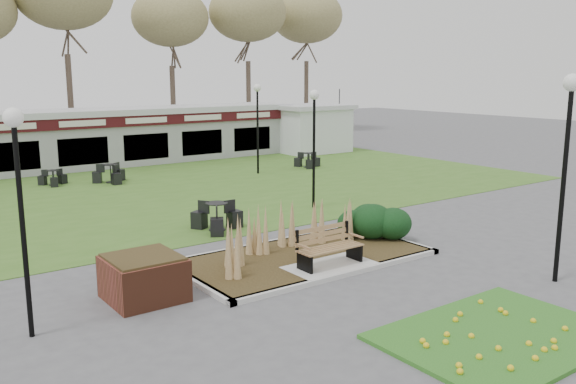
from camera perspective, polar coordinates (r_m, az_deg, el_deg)
ground at (r=14.81m, az=4.33°, el=-7.45°), size 100.00×100.00×0.00m
lawn at (r=24.88m, az=-13.86°, el=-0.09°), size 34.00×16.00×0.02m
flower_bed at (r=11.91m, az=19.18°, el=-12.46°), size 4.20×3.00×0.16m
planting_bed at (r=16.48m, az=4.69°, el=-4.20°), size 6.75×3.40×1.27m
park_bench at (r=14.81m, az=3.74°, el=-5.05°), size 1.70×0.66×0.93m
brick_planter at (r=13.27m, az=-13.34°, el=-7.78°), size 1.50×1.50×0.95m
food_pavilion at (r=32.12m, az=-19.44°, el=4.71°), size 24.60×3.40×2.90m
service_hut at (r=36.66m, az=2.22°, el=6.02°), size 4.40×3.40×2.83m
tree_backdrop at (r=39.89m, az=-23.60°, el=15.48°), size 47.24×5.24×10.36m
lamp_post_near_right at (r=14.73m, az=24.72°, el=5.08°), size 0.39×0.39×4.69m
lamp_post_mid_left at (r=11.47m, az=-23.95°, el=1.64°), size 0.34×0.34×4.13m
lamp_post_mid_right at (r=21.12m, az=2.46°, el=6.51°), size 0.34×0.34×4.13m
lamp_post_far_right at (r=28.52m, az=-2.88°, el=7.78°), size 0.35×0.35×4.19m
bistro_set_a at (r=18.51m, az=-6.66°, el=-2.72°), size 1.40×1.61×0.85m
bistro_set_b at (r=27.62m, az=-21.13°, el=1.04°), size 1.19×1.14×0.64m
bistro_set_c at (r=27.45m, az=-16.24°, el=1.40°), size 1.50×1.32×0.80m
bistro_set_d at (r=30.71m, az=1.86°, el=2.79°), size 1.18×1.36×0.72m
patio_umbrella at (r=38.02m, az=4.79°, el=6.48°), size 2.42×2.45×2.61m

